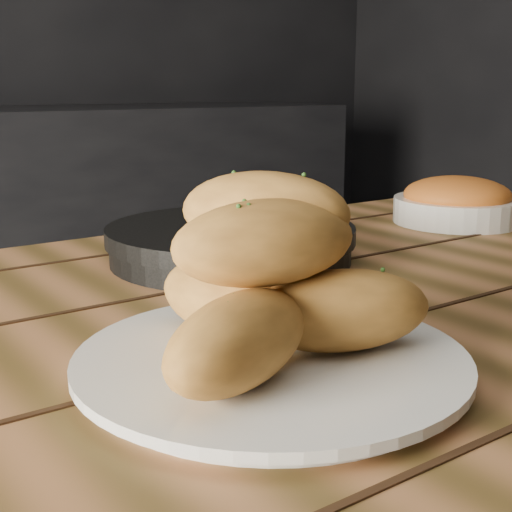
# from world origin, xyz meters

# --- Properties ---
(table) EXTENTS (1.52, 0.84, 0.75)m
(table) POSITION_xyz_m (0.22, 0.13, 0.65)
(table) COLOR #9C643A
(table) RESTS_ON ground
(plate) EXTENTS (0.30, 0.30, 0.02)m
(plate) POSITION_xyz_m (0.03, -0.00, 0.76)
(plate) COLOR white
(plate) RESTS_ON table
(bread_rolls) EXTENTS (0.26, 0.22, 0.13)m
(bread_rolls) POSITION_xyz_m (0.03, -0.00, 0.82)
(bread_rolls) COLOR #C98737
(bread_rolls) RESTS_ON plate
(skillet) EXTENTS (0.43, 0.31, 0.05)m
(skillet) POSITION_xyz_m (0.21, 0.32, 0.77)
(skillet) COLOR black
(skillet) RESTS_ON table
(bowl) EXTENTS (0.20, 0.20, 0.07)m
(bowl) POSITION_xyz_m (0.65, 0.32, 0.78)
(bowl) COLOR white
(bowl) RESTS_ON table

